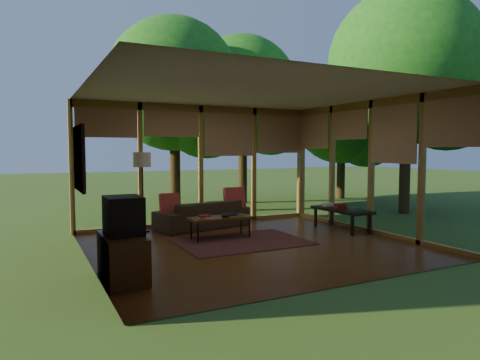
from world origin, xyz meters
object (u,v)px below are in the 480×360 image
television (123,216)px  side_console (342,211)px  sofa (202,214)px  media_cabinet (123,258)px  coffee_table (221,219)px  floor_lamp (142,164)px

television → side_console: (4.85, 1.50, -0.44)m
television → side_console: bearing=17.1°
sofa → television: (-2.29, -3.02, 0.55)m
sofa → media_cabinet: media_cabinet is taller
side_console → coffee_table: bearing=173.2°
sofa → media_cabinet: bearing=41.0°
sofa → media_cabinet: size_ratio=2.04×
coffee_table → side_console: size_ratio=0.86×
media_cabinet → side_console: size_ratio=0.71×
sofa → media_cabinet: (-2.31, -3.02, 0.00)m
television → coffee_table: television is taller
sofa → coffee_table: size_ratio=1.70×
media_cabinet → coffee_table: 2.85m
media_cabinet → television: size_ratio=1.82×
television → side_console: 5.09m
sofa → television: television is taller
sofa → coffee_table: (-0.10, -1.20, 0.09)m
side_console → television: bearing=-162.9°
television → coffee_table: size_ratio=0.46×
media_cabinet → side_console: (4.87, 1.50, 0.11)m
floor_lamp → coffee_table: (1.16, -1.35, -1.01)m
media_cabinet → television: 0.55m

